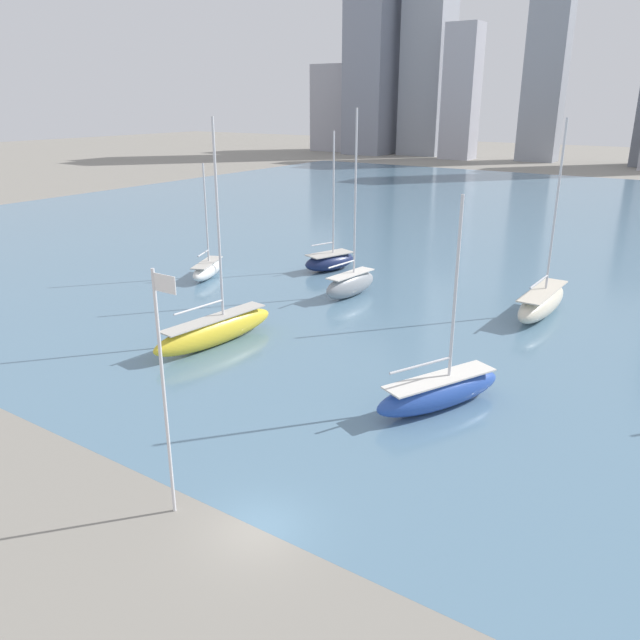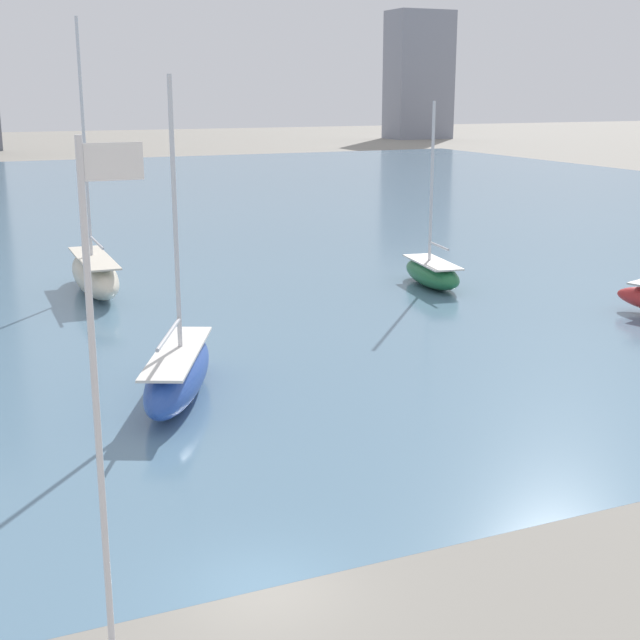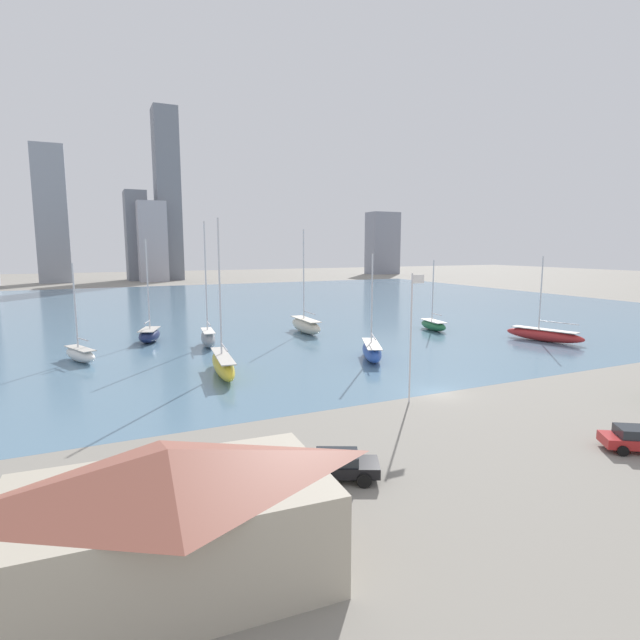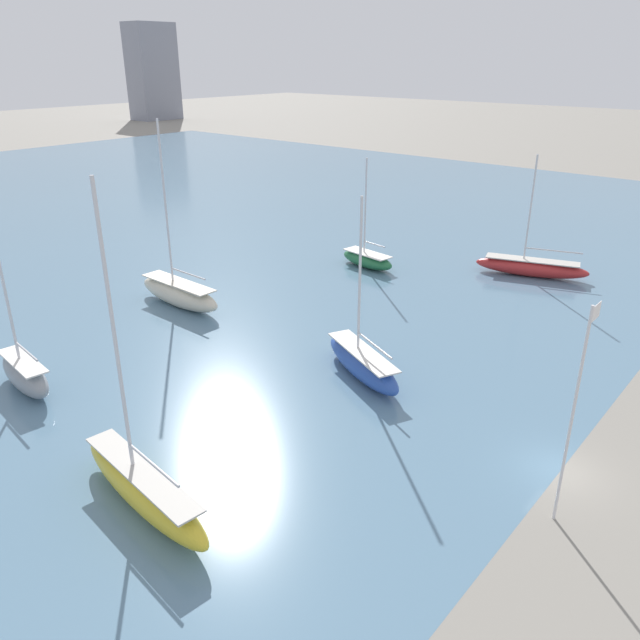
% 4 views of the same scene
% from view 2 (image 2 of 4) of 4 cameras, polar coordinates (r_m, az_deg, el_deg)
% --- Properties ---
extents(ground_plane, '(500.00, 500.00, 0.00)m').
position_cam_2_polar(ground_plane, '(22.35, -3.64, -16.83)').
color(ground_plane, gray).
extents(harbor_water, '(180.00, 140.00, 0.00)m').
position_cam_2_polar(harbor_water, '(88.97, -19.49, 6.22)').
color(harbor_water, slate).
rests_on(harbor_water, ground_plane).
extents(flag_pole, '(1.24, 0.14, 10.82)m').
position_cam_2_polar(flag_pole, '(18.04, -14.00, -4.43)').
color(flag_pole, silver).
rests_on(flag_pole, ground_plane).
extents(sailboat_green, '(3.18, 6.79, 10.96)m').
position_cam_2_polar(sailboat_green, '(54.56, 7.18, 3.06)').
color(sailboat_green, '#236B3D').
rests_on(sailboat_green, harbor_water).
extents(sailboat_cream, '(2.46, 9.88, 15.55)m').
position_cam_2_polar(sailboat_cream, '(53.74, -14.23, 2.90)').
color(sailboat_cream, beige).
rests_on(sailboat_cream, harbor_water).
extents(sailboat_blue, '(5.53, 8.81, 12.17)m').
position_cam_2_polar(sailboat_blue, '(34.86, -9.06, -3.32)').
color(sailboat_blue, '#284CA8').
rests_on(sailboat_blue, harbor_water).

